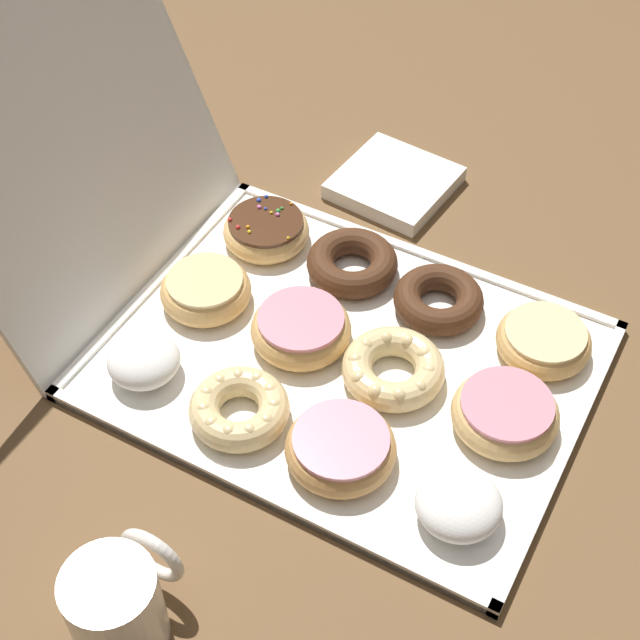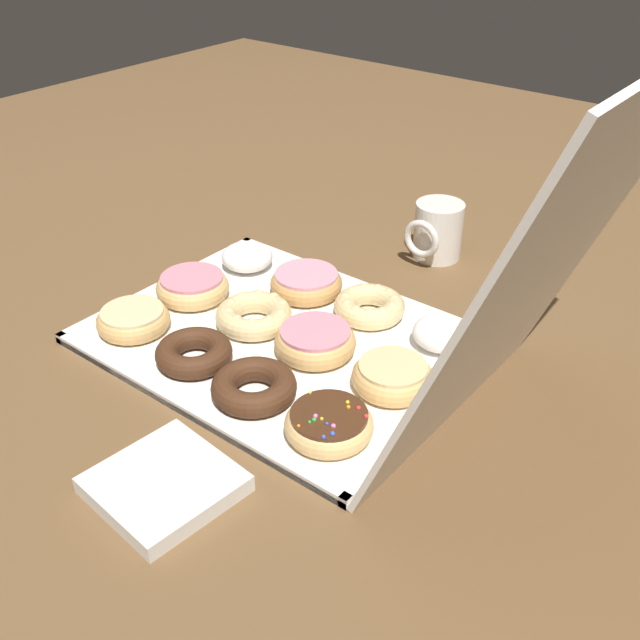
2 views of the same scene
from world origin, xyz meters
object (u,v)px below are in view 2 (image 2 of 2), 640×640
object	(u,v)px
pink_frosted_donut_3	(306,283)
pink_frosted_donut_7	(317,340)
cruller_donut_6	(370,306)
donut_box	(284,342)
cruller_donut_4	(256,314)
chocolate_cake_ring_donut_5	(194,353)
glazed_ring_donut_10	(392,377)
napkin_stack	(164,484)
pink_frosted_donut_1	(192,287)
powdered_filled_donut_0	(247,257)
coffee_mug	(437,230)
sprinkle_donut_11	(329,424)
chocolate_cake_ring_donut_8	(254,387)
glazed_ring_donut_2	(133,320)
powdered_filled_donut_9	(441,333)

from	to	relation	value
pink_frosted_donut_3	pink_frosted_donut_7	world-z (taller)	pink_frosted_donut_7
cruller_donut_6	donut_box	bearing A→B (deg)	-25.21
cruller_donut_4	chocolate_cake_ring_donut_5	world-z (taller)	cruller_donut_4
glazed_ring_donut_10	napkin_stack	xyz separation A→B (m)	(0.31, -0.10, -0.02)
pink_frosted_donut_1	cruller_donut_6	world-z (taller)	pink_frosted_donut_1
powdered_filled_donut_0	donut_box	bearing A→B (deg)	56.45
coffee_mug	chocolate_cake_ring_donut_5	bearing A→B (deg)	-9.95
donut_box	pink_frosted_donut_1	world-z (taller)	pink_frosted_donut_1
napkin_stack	chocolate_cake_ring_donut_5	bearing A→B (deg)	-141.76
pink_frosted_donut_3	cruller_donut_4	size ratio (longest dim) A/B	1.01
cruller_donut_6	glazed_ring_donut_10	bearing A→B (deg)	44.27
sprinkle_donut_11	napkin_stack	world-z (taller)	sprinkle_donut_11
cruller_donut_4	glazed_ring_donut_10	world-z (taller)	glazed_ring_donut_10
chocolate_cake_ring_donut_5	cruller_donut_6	distance (m)	0.28
powdered_filled_donut_0	chocolate_cake_ring_donut_8	world-z (taller)	powdered_filled_donut_0
chocolate_cake_ring_donut_8	coffee_mug	bearing A→B (deg)	-176.57
cruller_donut_4	pink_frosted_donut_3	bearing A→B (deg)	179.62
glazed_ring_donut_10	napkin_stack	distance (m)	0.33
cruller_donut_4	chocolate_cake_ring_donut_8	world-z (taller)	cruller_donut_4
donut_box	pink_frosted_donut_3	size ratio (longest dim) A/B	4.60
chocolate_cake_ring_donut_5	coffee_mug	xyz separation A→B (m)	(-0.51, 0.09, 0.03)
glazed_ring_donut_2	glazed_ring_donut_10	distance (m)	0.41
sprinkle_donut_11	chocolate_cake_ring_donut_8	bearing A→B (deg)	-89.66
chocolate_cake_ring_donut_8	cruller_donut_4	bearing A→B (deg)	-138.27
pink_frosted_donut_1	glazed_ring_donut_2	bearing A→B (deg)	-0.19
pink_frosted_donut_1	glazed_ring_donut_10	bearing A→B (deg)	89.84
pink_frosted_donut_3	sprinkle_donut_11	size ratio (longest dim) A/B	1.06
pink_frosted_donut_1	pink_frosted_donut_3	distance (m)	0.18
cruller_donut_4	coffee_mug	size ratio (longest dim) A/B	1.10
pink_frosted_donut_1	sprinkle_donut_11	world-z (taller)	same
chocolate_cake_ring_donut_5	chocolate_cake_ring_donut_8	bearing A→B (deg)	87.44
powdered_filled_donut_9	pink_frosted_donut_3	bearing A→B (deg)	-89.12
cruller_donut_4	pink_frosted_donut_7	bearing A→B (deg)	89.66
pink_frosted_donut_1	chocolate_cake_ring_donut_5	world-z (taller)	pink_frosted_donut_1
napkin_stack	pink_frosted_donut_7	bearing A→B (deg)	-174.60
glazed_ring_donut_2	donut_box	bearing A→B (deg)	122.10
donut_box	pink_frosted_donut_1	size ratio (longest dim) A/B	4.63
glazed_ring_donut_2	powdered_filled_donut_9	xyz separation A→B (m)	(-0.25, 0.39, 0.00)
pink_frosted_donut_3	powdered_filled_donut_0	bearing A→B (deg)	-91.73
glazed_ring_donut_2	glazed_ring_donut_10	world-z (taller)	glazed_ring_donut_10
cruller_donut_4	powdered_filled_donut_0	bearing A→B (deg)	-132.75
sprinkle_donut_11	pink_frosted_donut_1	bearing A→B (deg)	-108.62
pink_frosted_donut_1	powdered_filled_donut_9	xyz separation A→B (m)	(-0.13, 0.39, 0.00)
glazed_ring_donut_2	powdered_filled_donut_9	bearing A→B (deg)	123.04
powdered_filled_donut_0	pink_frosted_donut_7	distance (m)	0.28
chocolate_cake_ring_donut_5	pink_frosted_donut_1	bearing A→B (deg)	-132.65
pink_frosted_donut_1	powdered_filled_donut_0	bearing A→B (deg)	-179.76
cruller_donut_6	sprinkle_donut_11	size ratio (longest dim) A/B	0.99
pink_frosted_donut_1	sprinkle_donut_11	size ratio (longest dim) A/B	1.05
powdered_filled_donut_9	glazed_ring_donut_10	bearing A→B (deg)	0.79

